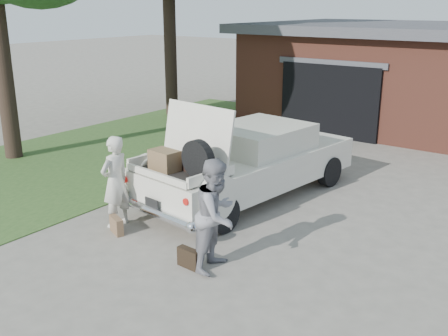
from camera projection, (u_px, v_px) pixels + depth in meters
The scene contains 8 objects.
ground at pixel (204, 235), 9.32m from camera, with size 90.00×90.00×0.00m, color gray.
grass_strip at pixel (118, 149), 14.75m from camera, with size 6.00×16.00×0.02m, color #2D4C1E.
house at pixel (447, 76), 17.04m from camera, with size 12.80×7.80×3.30m.
sedan at pixel (247, 162), 10.98m from camera, with size 2.62×5.45×2.17m.
woman_left at pixel (115, 182), 9.49m from camera, with size 0.62×0.41×1.71m, color beige.
woman_right at pixel (217, 215), 7.93m from camera, with size 0.86×0.67×1.76m, color gray.
suitcase_left at pixel (116, 225), 9.35m from camera, with size 0.39×0.13×0.30m, color brown.
suitcase_right at pixel (189, 258), 8.13m from camera, with size 0.41×0.13×0.31m, color black.
Camera 1 is at (5.38, -6.63, 3.94)m, focal length 42.00 mm.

